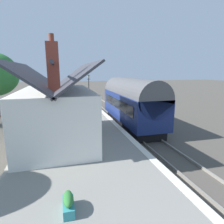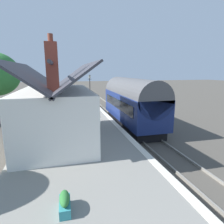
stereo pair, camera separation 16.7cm
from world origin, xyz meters
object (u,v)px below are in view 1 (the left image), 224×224
(bench_platform_end, at_px, (86,111))
(planter_bench_right, at_px, (68,203))
(planter_edge_near, at_px, (74,99))
(station_sign_board, at_px, (90,96))
(planter_corner_building, at_px, (44,104))
(planter_edge_far, at_px, (50,100))
(bench_near_building, at_px, (83,104))
(planter_under_sign, at_px, (81,98))
(lamp_post_platform, at_px, (89,83))
(train, at_px, (131,102))
(station_building, at_px, (57,113))
(planter_by_door, at_px, (97,122))
(planter_bench_left, at_px, (64,97))

(bench_platform_end, bearing_deg, planter_bench_right, 170.15)
(planter_edge_near, relative_size, station_sign_board, 0.62)
(planter_corner_building, xyz_separation_m, planter_edge_far, (3.39, -0.40, -0.12))
(bench_platform_end, bearing_deg, bench_near_building, -3.09)
(planter_edge_near, bearing_deg, bench_platform_end, -176.23)
(planter_edge_near, xyz_separation_m, station_sign_board, (-2.30, -1.79, 0.69))
(planter_under_sign, distance_m, lamp_post_platform, 2.39)
(train, bearing_deg, station_sign_board, 22.38)
(station_building, relative_size, station_sign_board, 4.72)
(planter_corner_building, distance_m, lamp_post_platform, 6.80)
(bench_near_building, distance_m, lamp_post_platform, 5.18)
(planter_under_sign, relative_size, planter_edge_near, 0.91)
(train, xyz_separation_m, bench_near_building, (4.97, 3.76, -0.85))
(station_building, bearing_deg, train, -55.24)
(planter_corner_building, bearing_deg, planter_under_sign, -45.91)
(planter_by_door, bearing_deg, planter_edge_far, 17.88)
(train, height_order, planter_under_sign, train)
(planter_under_sign, relative_size, planter_edge_far, 1.29)
(planter_bench_left, distance_m, planter_bench_right, 22.51)
(planter_by_door, height_order, planter_corner_building, planter_corner_building)
(planter_bench_left, height_order, planter_bench_right, planter_bench_left)
(planter_by_door, bearing_deg, lamp_post_platform, -5.66)
(bench_platform_end, bearing_deg, planter_by_door, -174.39)
(planter_under_sign, relative_size, station_sign_board, 0.57)
(train, xyz_separation_m, bench_platform_end, (1.13, 3.97, -0.85))
(bench_near_building, bearing_deg, planter_under_sign, -2.95)
(train, distance_m, planter_bench_right, 12.24)
(planter_bench_left, bearing_deg, lamp_post_platform, -125.69)
(planter_under_sign, height_order, planter_by_door, planter_under_sign)
(bench_near_building, distance_m, station_sign_board, 2.01)
(planter_bench_left, xyz_separation_m, planter_edge_near, (-3.07, -1.21, 0.10))
(bench_near_building, distance_m, planter_edge_far, 5.77)
(bench_platform_end, xyz_separation_m, planter_bench_right, (-11.75, 2.04, -0.21))
(planter_corner_building, distance_m, planter_edge_near, 4.40)
(planter_edge_near, bearing_deg, planter_under_sign, -34.74)
(planter_edge_near, bearing_deg, lamp_post_platform, -70.72)
(bench_near_building, relative_size, planter_edge_far, 2.05)
(planter_bench_left, relative_size, station_sign_board, 0.48)
(planter_edge_near, bearing_deg, bench_near_building, -169.49)
(planter_under_sign, xyz_separation_m, planter_bench_right, (-20.85, 2.52, -0.22))
(planter_corner_building, relative_size, lamp_post_platform, 0.24)
(planter_bench_left, height_order, lamp_post_platform, lamp_post_platform)
(lamp_post_platform, bearing_deg, planter_under_sign, 57.10)
(station_building, xyz_separation_m, planter_edge_near, (13.21, -1.85, -1.12))
(planter_by_door, xyz_separation_m, planter_corner_building, (8.54, 4.25, 0.05))
(bench_platform_end, height_order, station_sign_board, station_sign_board)
(planter_corner_building, relative_size, planter_edge_far, 1.24)
(planter_corner_building, relative_size, planter_edge_near, 0.88)
(planter_bench_right, distance_m, station_sign_board, 17.47)
(planter_bench_right, bearing_deg, station_building, 2.88)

